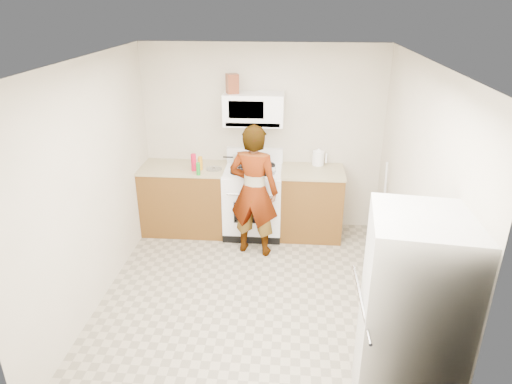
# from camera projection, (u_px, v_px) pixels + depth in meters

# --- Properties ---
(floor) EXTENTS (3.60, 3.60, 0.00)m
(floor) POSITION_uv_depth(u_px,v_px,m) (251.00, 296.00, 4.99)
(floor) COLOR gray
(floor) RESTS_ON ground
(back_wall) EXTENTS (3.20, 0.02, 2.50)m
(back_wall) POSITION_uv_depth(u_px,v_px,m) (262.00, 139.00, 6.14)
(back_wall) COLOR beige
(back_wall) RESTS_ON floor
(right_wall) EXTENTS (0.02, 3.60, 2.50)m
(right_wall) POSITION_uv_depth(u_px,v_px,m) (415.00, 196.00, 4.38)
(right_wall) COLOR beige
(right_wall) RESTS_ON floor
(cabinet_left) EXTENTS (1.12, 0.62, 0.90)m
(cabinet_left) POSITION_uv_depth(u_px,v_px,m) (185.00, 200.00, 6.26)
(cabinet_left) COLOR brown
(cabinet_left) RESTS_ON floor
(counter_left) EXTENTS (1.14, 0.64, 0.03)m
(counter_left) POSITION_uv_depth(u_px,v_px,m) (183.00, 168.00, 6.07)
(counter_left) COLOR tan
(counter_left) RESTS_ON cabinet_left
(cabinet_right) EXTENTS (0.80, 0.62, 0.90)m
(cabinet_right) POSITION_uv_depth(u_px,v_px,m) (311.00, 204.00, 6.13)
(cabinet_right) COLOR brown
(cabinet_right) RESTS_ON floor
(counter_right) EXTENTS (0.82, 0.64, 0.03)m
(counter_right) POSITION_uv_depth(u_px,v_px,m) (313.00, 172.00, 5.94)
(counter_right) COLOR tan
(counter_right) RESTS_ON cabinet_right
(gas_range) EXTENTS (0.76, 0.65, 1.13)m
(gas_range) POSITION_uv_depth(u_px,v_px,m) (253.00, 200.00, 6.16)
(gas_range) COLOR white
(gas_range) RESTS_ON floor
(microwave) EXTENTS (0.76, 0.38, 0.40)m
(microwave) POSITION_uv_depth(u_px,v_px,m) (254.00, 109.00, 5.80)
(microwave) COLOR white
(microwave) RESTS_ON back_wall
(person) EXTENTS (0.68, 0.52, 1.67)m
(person) POSITION_uv_depth(u_px,v_px,m) (254.00, 191.00, 5.55)
(person) COLOR tan
(person) RESTS_ON floor
(fridge) EXTENTS (0.77, 0.77, 1.70)m
(fridge) POSITION_uv_depth(u_px,v_px,m) (411.00, 323.00, 3.29)
(fridge) COLOR silver
(fridge) RESTS_ON floor
(kettle) EXTENTS (0.19, 0.19, 0.19)m
(kettle) POSITION_uv_depth(u_px,v_px,m) (318.00, 158.00, 6.09)
(kettle) COLOR white
(kettle) RESTS_ON counter_right
(jug) EXTENTS (0.18, 0.18, 0.24)m
(jug) POSITION_uv_depth(u_px,v_px,m) (232.00, 84.00, 5.67)
(jug) COLOR #632C17
(jug) RESTS_ON microwave
(saucepan) EXTENTS (0.26, 0.26, 0.12)m
(saucepan) POSITION_uv_depth(u_px,v_px,m) (241.00, 160.00, 6.06)
(saucepan) COLOR silver
(saucepan) RESTS_ON gas_range
(tray) EXTENTS (0.27, 0.19, 0.05)m
(tray) POSITION_uv_depth(u_px,v_px,m) (266.00, 171.00, 5.86)
(tray) COLOR white
(tray) RESTS_ON gas_range
(bottle_spray) EXTENTS (0.07, 0.07, 0.23)m
(bottle_spray) POSITION_uv_depth(u_px,v_px,m) (194.00, 162.00, 5.88)
(bottle_spray) COLOR #BA0E2E
(bottle_spray) RESTS_ON counter_left
(bottle_hot_sauce) EXTENTS (0.07, 0.07, 0.18)m
(bottle_hot_sauce) POSITION_uv_depth(u_px,v_px,m) (200.00, 163.00, 5.92)
(bottle_hot_sauce) COLOR orange
(bottle_hot_sauce) RESTS_ON counter_left
(bottle_green_cap) EXTENTS (0.06, 0.06, 0.16)m
(bottle_green_cap) POSITION_uv_depth(u_px,v_px,m) (198.00, 169.00, 5.75)
(bottle_green_cap) COLOR #167B22
(bottle_green_cap) RESTS_ON counter_left
(pot_lid) EXTENTS (0.25, 0.25, 0.01)m
(pot_lid) POSITION_uv_depth(u_px,v_px,m) (214.00, 169.00, 5.97)
(pot_lid) COLOR silver
(pot_lid) RESTS_ON counter_left
(broom) EXTENTS (0.13, 0.25, 1.20)m
(broom) POSITION_uv_depth(u_px,v_px,m) (384.00, 205.00, 5.73)
(broom) COLOR silver
(broom) RESTS_ON floor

